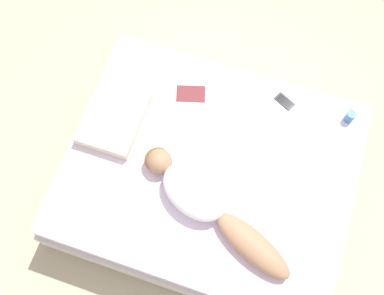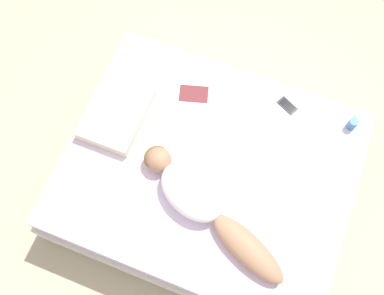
{
  "view_description": "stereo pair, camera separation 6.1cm",
  "coord_description": "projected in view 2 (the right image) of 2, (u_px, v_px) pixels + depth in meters",
  "views": [
    {
      "loc": [
        -1.08,
        -0.22,
        3.75
      ],
      "look_at": [
        0.08,
        0.17,
        0.61
      ],
      "focal_mm": 42.0,
      "sensor_mm": 36.0,
      "label": 1
    },
    {
      "loc": [
        -1.06,
        -0.28,
        3.75
      ],
      "look_at": [
        0.08,
        0.17,
        0.61
      ],
      "focal_mm": 42.0,
      "sensor_mm": 36.0,
      "label": 2
    }
  ],
  "objects": [
    {
      "name": "cell_phone",
      "position": [
        287.0,
        106.0,
        3.56
      ],
      "size": [
        0.14,
        0.18,
        0.01
      ],
      "rotation": [
        0.0,
        0.0,
        -0.46
      ],
      "color": "black",
      "rests_on": "bed"
    },
    {
      "name": "ground_plane",
      "position": [
        207.0,
        188.0,
        3.89
      ],
      "size": [
        12.0,
        12.0,
        0.0
      ],
      "primitive_type": "plane",
      "color": "#B7A88E"
    },
    {
      "name": "pillow",
      "position": [
        116.0,
        114.0,
        3.48
      ],
      "size": [
        0.57,
        0.43,
        0.1
      ],
      "color": "beige",
      "rests_on": "bed"
    },
    {
      "name": "open_magazine",
      "position": [
        193.0,
        107.0,
        3.55
      ],
      "size": [
        0.54,
        0.45,
        0.01
      ],
      "rotation": [
        0.0,
        0.0,
        0.28
      ],
      "color": "silver",
      "rests_on": "bed"
    },
    {
      "name": "person",
      "position": [
        201.0,
        202.0,
        3.18
      ],
      "size": [
        0.72,
        1.29,
        0.21
      ],
      "rotation": [
        0.0,
        0.0,
        -0.42
      ],
      "color": "#A37556",
      "rests_on": "bed"
    },
    {
      "name": "coffee_mug",
      "position": [
        352.0,
        124.0,
        3.45
      ],
      "size": [
        0.1,
        0.07,
        0.1
      ],
      "color": "teal",
      "rests_on": "bed"
    },
    {
      "name": "bed",
      "position": [
        208.0,
        178.0,
        3.64
      ],
      "size": [
        1.82,
        2.21,
        0.56
      ],
      "color": "beige",
      "rests_on": "ground_plane"
    }
  ]
}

